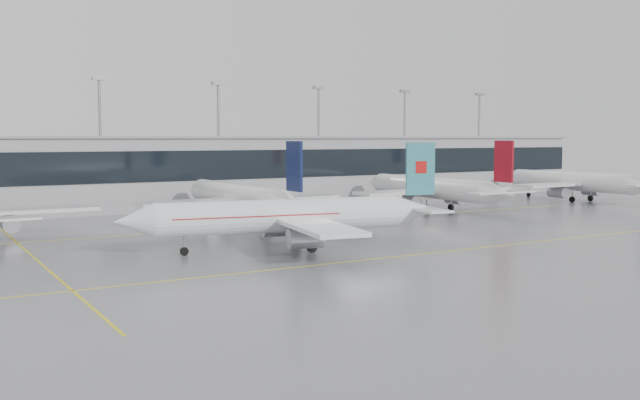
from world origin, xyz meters
TOP-DOWN VIEW (x-y plane):
  - ground at (0.00, 0.00)m, footprint 320.00×320.00m
  - taxi_line_main at (0.00, 0.00)m, footprint 120.00×0.25m
  - taxi_line_north at (0.00, 30.00)m, footprint 120.00×0.25m
  - taxi_line_cross at (-30.00, 15.00)m, footprint 0.25×60.00m
  - terminal at (0.00, 62.00)m, footprint 180.00×15.00m
  - terminal_glass at (0.00, 54.45)m, footprint 180.00×0.20m
  - terminal_roof at (0.00, 62.00)m, footprint 182.00×16.00m
  - light_masts at (0.00, 68.00)m, footprint 156.40×1.00m
  - air_canada_jet at (-4.88, 9.51)m, footprint 36.69×29.73m
  - parked_jet_c at (-0.00, 33.69)m, footprint 29.64×36.96m
  - parked_jet_d at (35.00, 33.69)m, footprint 29.64×36.96m
  - parked_jet_e at (70.00, 33.69)m, footprint 29.64×36.96m

SIDE VIEW (x-z plane):
  - ground at x=0.00m, z-range 0.00..0.00m
  - taxi_line_main at x=0.00m, z-range 0.00..0.01m
  - taxi_line_north at x=0.00m, z-range 0.00..0.01m
  - taxi_line_cross at x=-30.00m, z-range 0.00..0.01m
  - air_canada_jet at x=-4.88m, z-range -2.12..9.47m
  - parked_jet_c at x=0.00m, z-range -2.15..9.57m
  - parked_jet_d at x=35.00m, z-range -2.15..9.57m
  - parked_jet_e at x=70.00m, z-range -2.15..9.57m
  - terminal at x=0.00m, z-range 0.00..12.00m
  - terminal_glass at x=0.00m, z-range 5.00..10.00m
  - terminal_roof at x=0.00m, z-range 12.00..12.40m
  - light_masts at x=0.00m, z-range 2.04..24.64m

